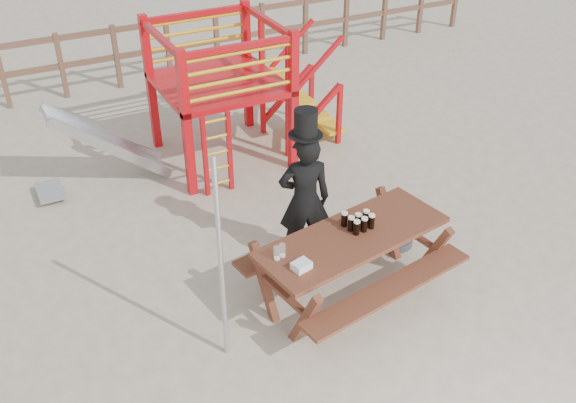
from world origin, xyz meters
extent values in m
plane|color=#C0B195|center=(0.00, 0.00, 0.00)|extent=(60.00, 60.00, 0.00)
cube|color=brown|center=(0.00, 7.00, 1.10)|extent=(15.00, 0.06, 0.10)
cube|color=brown|center=(0.00, 7.00, 0.60)|extent=(15.00, 0.06, 0.10)
cube|color=brown|center=(-2.50, 7.00, 0.60)|extent=(0.09, 0.09, 1.20)
cube|color=brown|center=(-1.50, 7.00, 0.60)|extent=(0.09, 0.09, 1.20)
cube|color=brown|center=(-0.50, 7.00, 0.60)|extent=(0.09, 0.09, 1.20)
cube|color=brown|center=(0.50, 7.00, 0.60)|extent=(0.09, 0.09, 1.20)
cube|color=brown|center=(1.50, 7.00, 0.60)|extent=(0.09, 0.09, 1.20)
cube|color=brown|center=(2.50, 7.00, 0.60)|extent=(0.09, 0.09, 1.20)
cube|color=brown|center=(3.50, 7.00, 0.60)|extent=(0.09, 0.09, 1.20)
cube|color=brown|center=(4.50, 7.00, 0.60)|extent=(0.09, 0.09, 1.20)
cube|color=brown|center=(5.50, 7.00, 0.60)|extent=(0.09, 0.09, 1.20)
cube|color=brown|center=(6.50, 7.00, 0.60)|extent=(0.09, 0.09, 1.20)
cube|color=brown|center=(7.50, 7.00, 0.60)|extent=(0.09, 0.09, 1.20)
cube|color=red|center=(-0.60, 2.80, 1.05)|extent=(0.12, 0.12, 2.10)
cube|color=red|center=(1.00, 2.80, 1.05)|extent=(0.12, 0.12, 2.10)
cube|color=red|center=(-0.60, 4.40, 1.05)|extent=(0.12, 0.12, 2.10)
cube|color=red|center=(1.00, 4.40, 1.05)|extent=(0.12, 0.12, 2.10)
cube|color=red|center=(0.20, 3.60, 1.20)|extent=(1.72, 1.72, 0.08)
cube|color=red|center=(0.20, 2.80, 2.00)|extent=(1.60, 0.08, 0.08)
cube|color=red|center=(0.20, 4.40, 2.00)|extent=(1.60, 0.08, 0.08)
cube|color=red|center=(-0.60, 3.60, 2.00)|extent=(0.08, 1.60, 0.08)
cube|color=red|center=(1.00, 3.60, 2.00)|extent=(0.08, 1.60, 0.08)
cylinder|color=gold|center=(0.20, 2.80, 1.38)|extent=(1.50, 0.05, 0.05)
cylinder|color=gold|center=(0.20, 4.40, 1.38)|extent=(1.50, 0.05, 0.05)
cylinder|color=gold|center=(0.20, 2.80, 1.56)|extent=(1.50, 0.05, 0.05)
cylinder|color=gold|center=(0.20, 4.40, 1.56)|extent=(1.50, 0.05, 0.05)
cylinder|color=gold|center=(0.20, 2.80, 1.74)|extent=(1.50, 0.05, 0.05)
cylinder|color=gold|center=(0.20, 4.40, 1.74)|extent=(1.50, 0.05, 0.05)
cylinder|color=gold|center=(0.20, 2.80, 1.92)|extent=(1.50, 0.05, 0.05)
cylinder|color=gold|center=(0.20, 4.40, 1.92)|extent=(1.50, 0.05, 0.05)
cube|color=red|center=(-0.43, 2.65, 0.60)|extent=(0.06, 0.06, 1.20)
cube|color=red|center=(-0.07, 2.65, 0.60)|extent=(0.06, 0.06, 1.20)
cylinder|color=gold|center=(-0.25, 2.65, 0.15)|extent=(0.36, 0.04, 0.04)
cylinder|color=gold|center=(-0.25, 2.65, 0.39)|extent=(0.36, 0.04, 0.04)
cylinder|color=gold|center=(-0.25, 2.65, 0.63)|extent=(0.36, 0.04, 0.04)
cylinder|color=gold|center=(-0.25, 2.65, 0.87)|extent=(0.36, 0.04, 0.04)
cylinder|color=gold|center=(-0.25, 2.65, 1.11)|extent=(0.36, 0.04, 0.04)
cube|color=gold|center=(1.15, 3.60, 1.08)|extent=(0.30, 0.90, 0.06)
cube|color=gold|center=(1.43, 3.60, 0.78)|extent=(0.30, 0.90, 0.06)
cube|color=gold|center=(1.71, 3.60, 0.48)|extent=(0.30, 0.90, 0.06)
cube|color=gold|center=(1.99, 3.60, 0.18)|extent=(0.30, 0.90, 0.06)
cube|color=red|center=(1.55, 3.15, 0.60)|extent=(0.95, 0.08, 0.86)
cube|color=red|center=(1.55, 4.05, 0.60)|extent=(0.95, 0.08, 0.86)
cube|color=silver|center=(-1.50, 3.60, 0.62)|extent=(1.53, 0.55, 1.21)
cube|color=silver|center=(-1.50, 3.33, 0.66)|extent=(1.58, 0.04, 1.28)
cube|color=silver|center=(-1.50, 3.87, 0.66)|extent=(1.58, 0.04, 1.28)
cube|color=silver|center=(-2.40, 3.60, 0.10)|extent=(0.35, 0.55, 0.05)
cube|color=brown|center=(0.22, -0.05, 0.81)|extent=(2.25, 1.14, 0.05)
cube|color=brown|center=(0.31, -0.63, 0.48)|extent=(2.17, 0.64, 0.04)
cube|color=brown|center=(0.12, 0.53, 0.48)|extent=(2.17, 0.64, 0.04)
cube|color=brown|center=(-0.69, -0.20, 0.39)|extent=(0.29, 1.29, 0.77)
cube|color=brown|center=(1.12, 0.10, 0.39)|extent=(0.29, 1.29, 0.77)
imported|color=black|center=(0.08, 0.78, 0.83)|extent=(0.70, 0.56, 1.67)
cube|color=#0B7B31|center=(0.12, 0.90, 1.03)|extent=(0.07, 0.04, 0.39)
cylinder|color=black|center=(0.08, 0.78, 1.67)|extent=(0.38, 0.38, 0.01)
cylinder|color=black|center=(0.08, 0.78, 1.82)|extent=(0.26, 0.26, 0.29)
cube|color=white|center=(0.12, 0.90, 1.93)|extent=(0.13, 0.04, 0.03)
cylinder|color=#B2B2B7|center=(-1.35, -0.24, 1.14)|extent=(0.05, 0.05, 2.28)
cylinder|color=#3C3C41|center=(1.24, 0.51, 0.05)|extent=(0.44, 0.44, 0.10)
cylinder|color=#3C3C41|center=(1.24, 0.51, 0.15)|extent=(0.05, 0.05, 0.09)
cube|color=white|center=(-0.54, -0.30, 0.87)|extent=(0.21, 0.18, 0.08)
cylinder|color=black|center=(0.25, -0.06, 0.91)|extent=(0.07, 0.07, 0.15)
cylinder|color=#FFF2D0|center=(0.25, -0.06, 0.99)|extent=(0.07, 0.07, 0.02)
cylinder|color=black|center=(0.35, -0.05, 0.91)|extent=(0.07, 0.07, 0.15)
cylinder|color=#FFF2D0|center=(0.35, -0.05, 0.99)|extent=(0.07, 0.07, 0.02)
cylinder|color=black|center=(0.45, -0.03, 0.91)|extent=(0.07, 0.07, 0.15)
cylinder|color=#FFF2D0|center=(0.45, -0.03, 0.99)|extent=(0.07, 0.07, 0.02)
cylinder|color=black|center=(0.24, 0.03, 0.91)|extent=(0.07, 0.07, 0.15)
cylinder|color=#FFF2D0|center=(0.24, 0.03, 0.99)|extent=(0.07, 0.07, 0.02)
cylinder|color=black|center=(0.33, 0.05, 0.91)|extent=(0.07, 0.07, 0.15)
cylinder|color=#FFF2D0|center=(0.33, 0.05, 0.99)|extent=(0.07, 0.07, 0.02)
cylinder|color=black|center=(0.45, 0.06, 0.91)|extent=(0.07, 0.07, 0.15)
cylinder|color=#FFF2D0|center=(0.45, 0.06, 0.99)|extent=(0.07, 0.07, 0.02)
cylinder|color=black|center=(0.22, 0.14, 0.91)|extent=(0.07, 0.07, 0.15)
cylinder|color=#FFF2D0|center=(0.22, 0.14, 0.99)|extent=(0.07, 0.07, 0.02)
cylinder|color=silver|center=(-0.69, -0.06, 0.91)|extent=(0.07, 0.07, 0.15)
cylinder|color=#FFF2D0|center=(-0.69, -0.06, 0.84)|extent=(0.06, 0.06, 0.02)
cylinder|color=silver|center=(-0.62, -0.04, 0.91)|extent=(0.07, 0.07, 0.15)
cylinder|color=#FFF2D0|center=(-0.62, -0.04, 0.84)|extent=(0.06, 0.06, 0.02)
camera|label=1|loc=(-2.93, -4.62, 4.84)|focal=40.00mm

